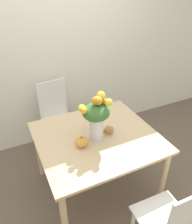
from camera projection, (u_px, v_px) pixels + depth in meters
The scene contains 8 objects.
ground_plane at pixel (97, 186), 2.61m from camera, with size 12.00×12.00×0.00m, color brown.
wall_back at pixel (57, 48), 2.80m from camera, with size 8.00×0.06×2.70m.
dining_table at pixel (97, 143), 2.25m from camera, with size 1.19×1.07×0.76m.
flower_vase at pixel (96, 117), 2.03m from camera, with size 0.29×0.26×0.49m.
pumpkin at pixel (82, 142), 2.05m from camera, with size 0.12×0.12×0.11m.
turkey_figurine at pixel (108, 129), 2.23m from camera, with size 0.10×0.14×0.08m.
dining_chair_near_window at pixel (58, 117), 2.97m from camera, with size 0.47×0.47×0.99m.
dining_chair_far_side at pixel (172, 223), 1.70m from camera, with size 0.44×0.44×0.99m.
Camera 1 is at (-0.76, -1.56, 2.14)m, focal length 35.00 mm.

